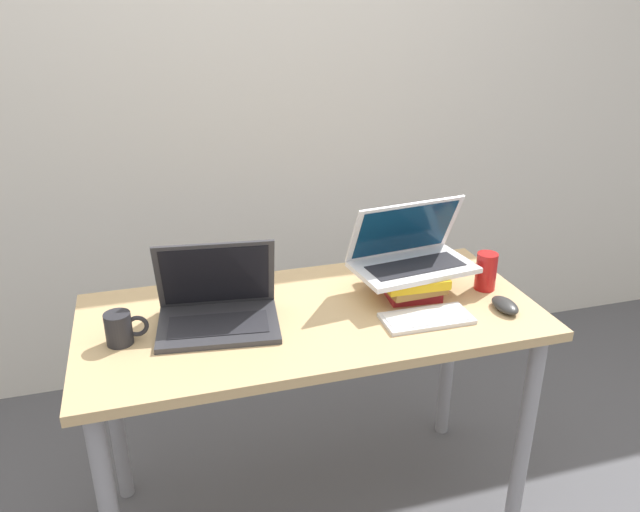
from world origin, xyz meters
TOP-DOWN VIEW (x-y plane):
  - wall_back at (0.00, 1.33)m, footprint 8.00×0.05m
  - desk at (0.00, 0.32)m, footprint 1.36×0.63m
  - laptop_left at (-0.27, 0.33)m, footprint 0.37×0.29m
  - book_stack at (0.33, 0.36)m, footprint 0.20×0.25m
  - laptop_on_books at (0.34, 0.37)m, footprint 0.39×0.26m
  - wireless_keyboard at (0.31, 0.18)m, footprint 0.26×0.12m
  - mouse at (0.56, 0.17)m, footprint 0.06×0.11m
  - mug at (-0.54, 0.29)m, footprint 0.12×0.07m
  - soda_can at (0.58, 0.32)m, footprint 0.07×0.07m

SIDE VIEW (x-z plane):
  - desk at x=0.00m, z-range 0.29..1.06m
  - wireless_keyboard at x=0.31m, z-range 0.78..0.79m
  - mouse at x=0.56m, z-range 0.78..0.81m
  - book_stack at x=0.33m, z-range 0.78..0.86m
  - mug at x=-0.54m, z-range 0.78..0.87m
  - laptop_left at x=-0.27m, z-range 0.70..0.95m
  - soda_can at x=0.58m, z-range 0.78..0.90m
  - laptop_on_books at x=0.34m, z-range 0.79..1.01m
  - wall_back at x=0.00m, z-range 0.00..2.70m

